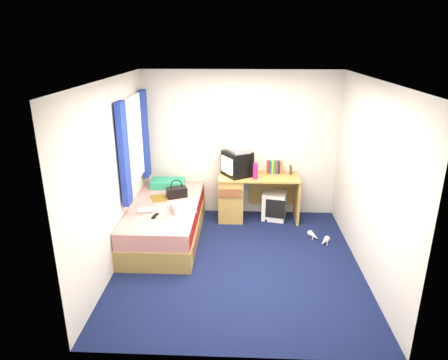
{
  "coord_description": "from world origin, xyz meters",
  "views": [
    {
      "loc": [
        0.02,
        -4.7,
        2.84
      ],
      "look_at": [
        -0.22,
        0.7,
        0.93
      ],
      "focal_mm": 32.0,
      "sensor_mm": 36.0,
      "label": 1
    }
  ],
  "objects_px": {
    "pink_water_bottle": "(255,172)",
    "pillow": "(168,183)",
    "towel": "(183,207)",
    "colour_swatch_fan": "(161,217)",
    "white_heels": "(319,239)",
    "desk": "(242,195)",
    "storage_cube": "(274,205)",
    "picture_frame": "(291,170)",
    "aerosol_can": "(253,170)",
    "bed": "(166,221)",
    "remote_control": "(155,216)",
    "vcr": "(237,149)",
    "magazine": "(159,198)",
    "handbag": "(177,192)",
    "water_bottle": "(145,210)",
    "crt_tv": "(237,164)"
  },
  "relations": [
    {
      "from": "colour_swatch_fan",
      "to": "white_heels",
      "type": "xyz_separation_m",
      "value": [
        2.25,
        0.45,
        -0.51
      ]
    },
    {
      "from": "storage_cube",
      "to": "handbag",
      "type": "bearing_deg",
      "value": -150.79
    },
    {
      "from": "crt_tv",
      "to": "picture_frame",
      "type": "xyz_separation_m",
      "value": [
        0.88,
        0.12,
        -0.13
      ]
    },
    {
      "from": "picture_frame",
      "to": "colour_swatch_fan",
      "type": "xyz_separation_m",
      "value": [
        -1.89,
        -1.34,
        -0.27
      ]
    },
    {
      "from": "pink_water_bottle",
      "to": "pillow",
      "type": "bearing_deg",
      "value": 174.46
    },
    {
      "from": "towel",
      "to": "white_heels",
      "type": "bearing_deg",
      "value": 5.7
    },
    {
      "from": "aerosol_can",
      "to": "white_heels",
      "type": "relative_size",
      "value": 0.42
    },
    {
      "from": "pillow",
      "to": "vcr",
      "type": "bearing_deg",
      "value": 1.22
    },
    {
      "from": "desk",
      "to": "vcr",
      "type": "relative_size",
      "value": 3.23
    },
    {
      "from": "white_heels",
      "to": "colour_swatch_fan",
      "type": "bearing_deg",
      "value": -168.74
    },
    {
      "from": "pink_water_bottle",
      "to": "crt_tv",
      "type": "bearing_deg",
      "value": 151.14
    },
    {
      "from": "towel",
      "to": "remote_control",
      "type": "relative_size",
      "value": 1.98
    },
    {
      "from": "handbag",
      "to": "colour_swatch_fan",
      "type": "relative_size",
      "value": 1.56
    },
    {
      "from": "pillow",
      "to": "remote_control",
      "type": "bearing_deg",
      "value": -88.46
    },
    {
      "from": "bed",
      "to": "aerosol_can",
      "type": "height_order",
      "value": "aerosol_can"
    },
    {
      "from": "bed",
      "to": "handbag",
      "type": "bearing_deg",
      "value": 66.41
    },
    {
      "from": "towel",
      "to": "magazine",
      "type": "height_order",
      "value": "towel"
    },
    {
      "from": "pillow",
      "to": "magazine",
      "type": "distance_m",
      "value": 0.52
    },
    {
      "from": "magazine",
      "to": "remote_control",
      "type": "height_order",
      "value": "remote_control"
    },
    {
      "from": "pillow",
      "to": "aerosol_can",
      "type": "height_order",
      "value": "aerosol_can"
    },
    {
      "from": "towel",
      "to": "white_heels",
      "type": "distance_m",
      "value": 2.07
    },
    {
      "from": "pink_water_bottle",
      "to": "colour_swatch_fan",
      "type": "height_order",
      "value": "pink_water_bottle"
    },
    {
      "from": "water_bottle",
      "to": "crt_tv",
      "type": "bearing_deg",
      "value": 40.17
    },
    {
      "from": "bed",
      "to": "crt_tv",
      "type": "distance_m",
      "value": 1.47
    },
    {
      "from": "bed",
      "to": "magazine",
      "type": "relative_size",
      "value": 7.14
    },
    {
      "from": "bed",
      "to": "vcr",
      "type": "xyz_separation_m",
      "value": [
        1.06,
        0.77,
        0.92
      ]
    },
    {
      "from": "desk",
      "to": "picture_frame",
      "type": "height_order",
      "value": "picture_frame"
    },
    {
      "from": "desk",
      "to": "storage_cube",
      "type": "height_order",
      "value": "desk"
    },
    {
      "from": "pink_water_bottle",
      "to": "magazine",
      "type": "xyz_separation_m",
      "value": [
        -1.48,
        -0.38,
        -0.32
      ]
    },
    {
      "from": "remote_control",
      "to": "pillow",
      "type": "bearing_deg",
      "value": 102.65
    },
    {
      "from": "magazine",
      "to": "bed",
      "type": "bearing_deg",
      "value": -59.04
    },
    {
      "from": "vcr",
      "to": "pillow",
      "type": "bearing_deg",
      "value": -117.99
    },
    {
      "from": "bed",
      "to": "remote_control",
      "type": "relative_size",
      "value": 12.5
    },
    {
      "from": "towel",
      "to": "colour_swatch_fan",
      "type": "distance_m",
      "value": 0.37
    },
    {
      "from": "bed",
      "to": "pillow",
      "type": "bearing_deg",
      "value": 96.45
    },
    {
      "from": "water_bottle",
      "to": "bed",
      "type": "bearing_deg",
      "value": 54.93
    },
    {
      "from": "pink_water_bottle",
      "to": "handbag",
      "type": "bearing_deg",
      "value": -166.14
    },
    {
      "from": "colour_swatch_fan",
      "to": "aerosol_can",
      "type": "bearing_deg",
      "value": 44.37
    },
    {
      "from": "crt_tv",
      "to": "towel",
      "type": "height_order",
      "value": "crt_tv"
    },
    {
      "from": "storage_cube",
      "to": "picture_frame",
      "type": "height_order",
      "value": "picture_frame"
    },
    {
      "from": "white_heels",
      "to": "aerosol_can",
      "type": "bearing_deg",
      "value": 141.4
    },
    {
      "from": "magazine",
      "to": "pillow",
      "type": "bearing_deg",
      "value": 84.22
    },
    {
      "from": "pink_water_bottle",
      "to": "magazine",
      "type": "relative_size",
      "value": 0.86
    },
    {
      "from": "desk",
      "to": "water_bottle",
      "type": "height_order",
      "value": "desk"
    },
    {
      "from": "pillow",
      "to": "aerosol_can",
      "type": "xyz_separation_m",
      "value": [
        1.39,
        0.03,
        0.24
      ]
    },
    {
      "from": "magazine",
      "to": "handbag",
      "type": "bearing_deg",
      "value": 16.28
    },
    {
      "from": "aerosol_can",
      "to": "white_heels",
      "type": "height_order",
      "value": "aerosol_can"
    },
    {
      "from": "vcr",
      "to": "white_heels",
      "type": "relative_size",
      "value": 0.98
    },
    {
      "from": "crt_tv",
      "to": "water_bottle",
      "type": "relative_size",
      "value": 2.7
    },
    {
      "from": "pillow",
      "to": "water_bottle",
      "type": "height_order",
      "value": "pillow"
    }
  ]
}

